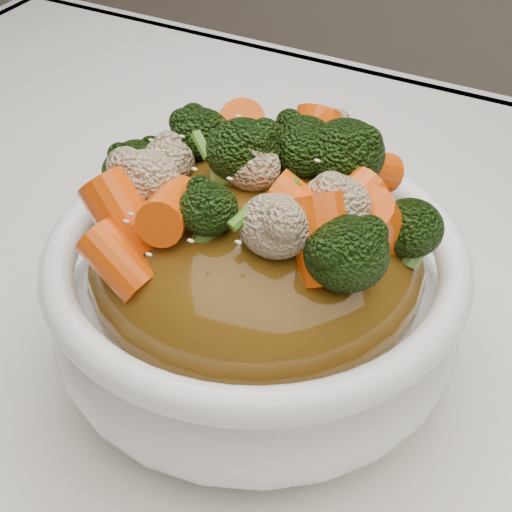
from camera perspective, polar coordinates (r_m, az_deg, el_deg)
The scene contains 8 objects.
tablecloth at distance 0.52m, azimuth 6.72°, elevation -9.65°, with size 1.20×0.80×0.04m, color white.
bowl at distance 0.47m, azimuth -0.00°, elevation -3.44°, with size 0.24×0.24×0.10m, color white, non-canonical shape.
sauce_base at distance 0.45m, azimuth -0.00°, elevation -0.33°, with size 0.19×0.19×0.11m, color brown.
carrots at distance 0.41m, azimuth -0.00°, elevation 7.26°, with size 0.19×0.19×0.06m, color #E95007, non-canonical shape.
broccoli at distance 0.41m, azimuth -0.00°, elevation 7.13°, with size 0.19×0.19×0.05m, color black, non-canonical shape.
cauliflower at distance 0.41m, azimuth -0.00°, elevation 6.86°, with size 0.19×0.19×0.04m, color #D2B88F, non-canonical shape.
scallions at distance 0.41m, azimuth -0.00°, elevation 7.39°, with size 0.14×0.14×0.02m, color #3D761B, non-canonical shape.
sesame_seeds at distance 0.41m, azimuth -0.00°, elevation 7.39°, with size 0.17×0.17×0.01m, color beige, non-canonical shape.
Camera 1 is at (0.11, -0.33, 1.12)m, focal length 55.00 mm.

